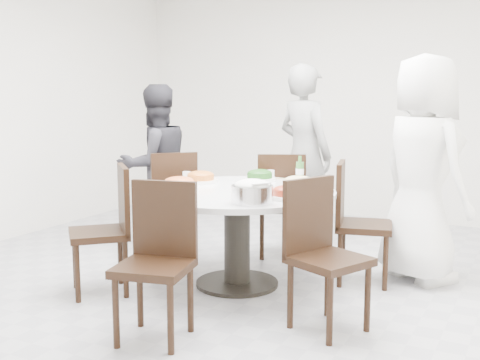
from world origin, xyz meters
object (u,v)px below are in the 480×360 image
at_px(dining_table, 237,238).
at_px(chair_s, 153,264).
at_px(chair_sw, 99,231).
at_px(diner_right, 423,169).
at_px(chair_n, 281,204).
at_px(rice_bowl, 252,194).
at_px(chair_nw, 171,202).
at_px(soup_bowl, 166,191).
at_px(beverage_bottle, 300,170).
at_px(chair_ne, 364,223).
at_px(diner_left, 155,166).
at_px(chair_se, 330,257).
at_px(diner_middle, 305,155).

height_order(dining_table, chair_s, chair_s).
distance_m(chair_sw, diner_right, 2.53).
bearing_deg(chair_n, rice_bowl, 80.86).
height_order(chair_nw, soup_bowl, chair_nw).
height_order(chair_nw, beverage_bottle, beverage_bottle).
distance_m(chair_ne, chair_n, 1.00).
relative_size(chair_ne, soup_bowl, 3.73).
distance_m(chair_n, diner_left, 1.28).
relative_size(chair_se, diner_middle, 0.54).
bearing_deg(dining_table, diner_right, 32.88).
bearing_deg(chair_s, soup_bowl, 105.53).
height_order(chair_n, diner_left, diner_left).
xyz_separation_m(chair_s, diner_middle, (-0.06, 2.65, 0.40)).
bearing_deg(chair_sw, chair_s, 13.98).
xyz_separation_m(chair_nw, soup_bowl, (0.69, -1.09, 0.31)).
xyz_separation_m(rice_bowl, soup_bowl, (-0.66, -0.05, -0.02)).
bearing_deg(diner_middle, chair_sw, 92.79).
height_order(chair_ne, chair_sw, same).
relative_size(chair_ne, rice_bowl, 3.34).
distance_m(chair_nw, beverage_bottle, 1.37).
xyz_separation_m(diner_right, diner_left, (-2.49, -0.06, -0.11)).
height_order(chair_se, rice_bowl, chair_se).
bearing_deg(diner_left, soup_bowl, 65.61).
height_order(chair_s, soup_bowl, chair_s).
xyz_separation_m(dining_table, diner_middle, (-0.03, 1.50, 0.50)).
relative_size(diner_right, rice_bowl, 6.27).
bearing_deg(dining_table, beverage_bottle, 60.63).
relative_size(diner_right, beverage_bottle, 7.99).
bearing_deg(diner_left, chair_se, 87.97).
bearing_deg(soup_bowl, diner_right, 39.71).
distance_m(chair_ne, rice_bowl, 1.13).
bearing_deg(chair_n, chair_ne, 129.37).
bearing_deg(diner_middle, chair_s, 114.73).
height_order(chair_s, rice_bowl, chair_s).
xyz_separation_m(chair_s, beverage_bottle, (0.27, 1.68, 0.39)).
distance_m(chair_n, rice_bowl, 1.48).
bearing_deg(dining_table, rice_bowl, -52.09).
height_order(chair_n, chair_nw, same).
bearing_deg(chair_s, chair_se, 22.83).
bearing_deg(dining_table, diner_middle, 91.14).
xyz_separation_m(chair_n, diner_left, (-1.22, -0.22, 0.30)).
height_order(chair_nw, diner_right, diner_right).
bearing_deg(diner_middle, beverage_bottle, 132.24).
xyz_separation_m(dining_table, chair_se, (0.92, -0.52, 0.10)).
height_order(diner_left, soup_bowl, diner_left).
distance_m(chair_s, rice_bowl, 0.84).
bearing_deg(diner_right, soup_bowl, 77.52).
relative_size(chair_sw, beverage_bottle, 4.26).
bearing_deg(diner_right, chair_n, 30.52).
bearing_deg(chair_ne, rice_bowl, 138.34).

